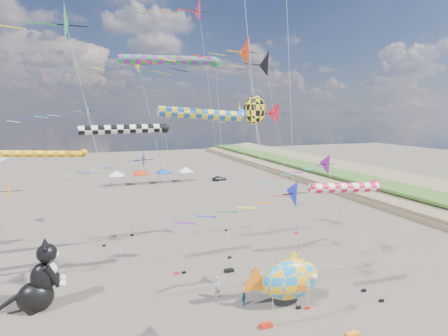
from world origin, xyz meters
TOP-DOWN VIEW (x-y plane):
  - delta_kite_0 at (-0.66, 1.85)m, footprint 9.58×1.75m
  - delta_kite_1 at (-6.55, 14.93)m, footprint 8.68×1.87m
  - delta_kite_2 at (-11.52, 5.10)m, footprint 11.96×2.38m
  - delta_kite_3 at (10.36, 20.91)m, footprint 11.59×2.78m
  - delta_kite_4 at (-5.51, 20.68)m, footprint 11.14×2.11m
  - delta_kite_5 at (8.31, 6.11)m, footprint 7.80×1.90m
  - delta_kite_6 at (1.79, 25.01)m, footprint 14.42×3.01m
  - delta_kite_8 at (-16.68, 16.58)m, footprint 8.14×1.89m
  - delta_kite_9 at (-12.20, 27.23)m, footprint 12.03×1.68m
  - delta_kite_10 at (1.63, 10.92)m, footprint 10.85×2.43m
  - delta_kite_11 at (5.78, 15.52)m, footprint 14.72×2.92m
  - windsock_0 at (-14.65, 24.83)m, footprint 9.76×0.74m
  - windsock_1 at (7.57, 4.28)m, footprint 7.30×0.77m
  - windsock_2 at (-2.58, 16.64)m, footprint 10.63×0.87m
  - windsock_3 at (-0.73, 12.72)m, footprint 9.06×0.90m
  - windsock_4 at (-7.08, 14.84)m, footprint 8.76×0.79m
  - angelfish_kite at (3.91, 13.29)m, footprint 3.74×3.02m
  - cat_inflatable at (-14.50, 12.81)m, footprint 4.27×2.41m
  - fish_inflatable at (4.17, 6.46)m, footprint 6.67×2.88m
  - person_adult at (-0.85, 9.56)m, footprint 0.77×0.65m
  - child_green at (2.87, 10.36)m, footprint 0.60×0.50m
  - child_blue at (0.71, 7.66)m, footprint 0.69×0.56m
  - kite_bag_0 at (1.72, 13.63)m, footprint 0.90×0.44m
  - kite_bag_1 at (6.16, 1.43)m, footprint 0.90×0.44m
  - kite_bag_2 at (1.05, 4.44)m, footprint 0.90×0.44m
  - tent_row at (1.50, 60.00)m, footprint 19.20×4.20m
  - parked_car at (16.35, 58.00)m, footprint 3.54×1.88m

SIDE VIEW (x-z plane):
  - kite_bag_0 at x=1.72m, z-range 0.00..0.30m
  - kite_bag_1 at x=6.16m, z-range 0.00..0.30m
  - kite_bag_2 at x=1.05m, z-range 0.00..0.30m
  - child_blue at x=0.71m, z-range 0.00..1.10m
  - child_green at x=2.87m, z-range 0.00..1.13m
  - parked_car at x=16.35m, z-range 0.00..1.15m
  - person_adult at x=-0.85m, z-range 0.00..1.81m
  - fish_inflatable at x=4.17m, z-range -0.17..4.54m
  - cat_inflatable at x=-14.50m, z-range 0.00..5.55m
  - tent_row at x=1.50m, z-range 1.25..5.05m
  - delta_kite_8 at x=-16.68m, z-range 3.66..13.52m
  - windsock_1 at x=7.57m, z-range 4.67..14.89m
  - delta_kite_0 at x=-0.66m, z-range 4.46..15.92m
  - delta_kite_1 at x=-6.55m, z-range 4.78..16.92m
  - delta_kite_5 at x=8.31m, z-range 4.82..17.02m
  - windsock_0 at x=-14.65m, z-range 5.26..16.62m
  - windsock_4 at x=-7.08m, z-range 6.68..20.96m
  - delta_kite_3 at x=10.36m, z-range 6.74..23.44m
  - windsock_3 at x=-0.73m, z-range 7.31..22.93m
  - delta_kite_9 at x=-12.20m, z-range 6.92..23.34m
  - angelfish_kite at x=3.91m, z-range 6.96..23.78m
  - delta_kite_4 at x=-5.51m, z-range 9.13..30.22m
  - delta_kite_2 at x=-11.52m, z-range 9.09..30.26m
  - delta_kite_10 at x=1.63m, z-range 9.19..30.53m
  - delta_kite_11 at x=5.78m, z-range 9.13..30.79m
  - windsock_2 at x=-2.58m, z-range 9.74..30.23m
  - delta_kite_6 at x=1.79m, z-range 12.53..41.09m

